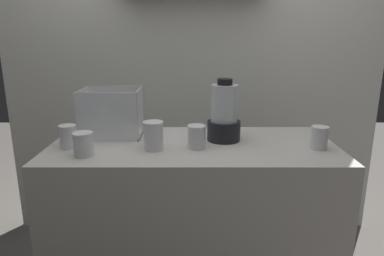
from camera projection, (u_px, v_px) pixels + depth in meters
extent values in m
cube|color=beige|center=(192.00, 225.00, 1.84)|extent=(1.40, 0.64, 0.90)
cube|color=silver|center=(192.00, 61.00, 2.38)|extent=(2.60, 0.04, 2.50)
cube|color=white|center=(112.00, 135.00, 1.87)|extent=(0.31, 0.24, 0.01)
cube|color=white|center=(105.00, 118.00, 1.73)|extent=(0.31, 0.01, 0.25)
cube|color=white|center=(115.00, 108.00, 1.95)|extent=(0.31, 0.01, 0.25)
cube|color=white|center=(82.00, 112.00, 1.84)|extent=(0.01, 0.24, 0.25)
cube|color=white|center=(139.00, 112.00, 1.84)|extent=(0.01, 0.24, 0.25)
cone|color=orange|center=(112.00, 131.00, 1.87)|extent=(0.14, 0.18, 0.03)
cone|color=orange|center=(114.00, 131.00, 1.87)|extent=(0.15, 0.14, 0.03)
cone|color=orange|center=(111.00, 131.00, 1.87)|extent=(0.13, 0.18, 0.02)
cone|color=orange|center=(114.00, 131.00, 1.87)|extent=(0.15, 0.16, 0.03)
cone|color=orange|center=(108.00, 125.00, 1.83)|extent=(0.15, 0.04, 0.04)
cone|color=orange|center=(120.00, 125.00, 1.85)|extent=(0.08, 0.18, 0.03)
cylinder|color=black|center=(223.00, 131.00, 1.77)|extent=(0.17, 0.17, 0.10)
cylinder|color=silver|center=(223.00, 103.00, 1.74)|extent=(0.14, 0.14, 0.18)
cylinder|color=maroon|center=(223.00, 117.00, 1.75)|extent=(0.12, 0.12, 0.04)
cylinder|color=black|center=(224.00, 82.00, 1.71)|extent=(0.07, 0.07, 0.03)
cylinder|color=white|center=(67.00, 137.00, 1.65)|extent=(0.08, 0.08, 0.10)
cylinder|color=red|center=(67.00, 142.00, 1.65)|extent=(0.07, 0.07, 0.06)
cylinder|color=white|center=(66.00, 126.00, 1.63)|extent=(0.08, 0.08, 0.01)
cylinder|color=white|center=(82.00, 145.00, 1.54)|extent=(0.09, 0.09, 0.10)
cylinder|color=yellow|center=(82.00, 146.00, 1.54)|extent=(0.08, 0.08, 0.09)
cylinder|color=white|center=(81.00, 133.00, 1.53)|extent=(0.09, 0.09, 0.01)
cylinder|color=white|center=(152.00, 136.00, 1.62)|extent=(0.09, 0.09, 0.13)
cylinder|color=yellow|center=(152.00, 138.00, 1.63)|extent=(0.08, 0.08, 0.11)
cylinder|color=white|center=(152.00, 122.00, 1.61)|extent=(0.10, 0.10, 0.01)
cylinder|color=white|center=(196.00, 138.00, 1.64)|extent=(0.08, 0.08, 0.11)
cylinder|color=maroon|center=(196.00, 142.00, 1.65)|extent=(0.08, 0.08, 0.06)
cylinder|color=white|center=(196.00, 126.00, 1.63)|extent=(0.09, 0.09, 0.01)
cylinder|color=white|center=(318.00, 138.00, 1.64)|extent=(0.08, 0.08, 0.10)
cylinder|color=orange|center=(318.00, 141.00, 1.64)|extent=(0.07, 0.07, 0.08)
cylinder|color=white|center=(319.00, 127.00, 1.62)|extent=(0.08, 0.08, 0.01)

